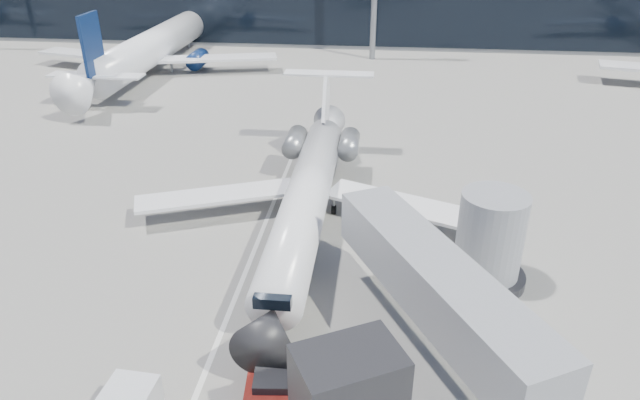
# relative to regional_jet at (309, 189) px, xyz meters

# --- Properties ---
(ground) EXTENTS (260.00, 260.00, 0.00)m
(ground) POSITION_rel_regional_jet_xyz_m (-2.58, -6.18, -2.16)
(ground) COLOR slate
(ground) RESTS_ON ground
(apron_centerline) EXTENTS (0.25, 40.00, 0.01)m
(apron_centerline) POSITION_rel_regional_jet_xyz_m (-2.58, -4.18, -2.16)
(apron_centerline) COLOR silver
(apron_centerline) RESTS_ON ground
(jet_bridge) EXTENTS (10.03, 15.20, 4.90)m
(jet_bridge) POSITION_rel_regional_jet_xyz_m (7.22, -9.19, 0.85)
(jet_bridge) COLOR gray
(jet_bridge) RESTS_ON ground
(regional_jet) EXTENTS (20.96, 25.85, 6.47)m
(regional_jet) POSITION_rel_regional_jet_xyz_m (0.00, 0.00, 0.00)
(regional_jet) COLOR white
(regional_jet) RESTS_ON ground
(pushback_tug) EXTENTS (2.52, 5.31, 1.36)m
(pushback_tug) POSITION_rel_regional_jet_xyz_m (0.46, -13.70, -1.56)
(pushback_tug) COLOR #5A120C
(pushback_tug) RESTS_ON ground
(bg_airliner_1) EXTENTS (32.86, 34.80, 10.63)m
(bg_airliner_1) POSITION_rel_regional_jet_xyz_m (-22.12, 33.72, 3.15)
(bg_airliner_1) COLOR white
(bg_airliner_1) RESTS_ON ground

